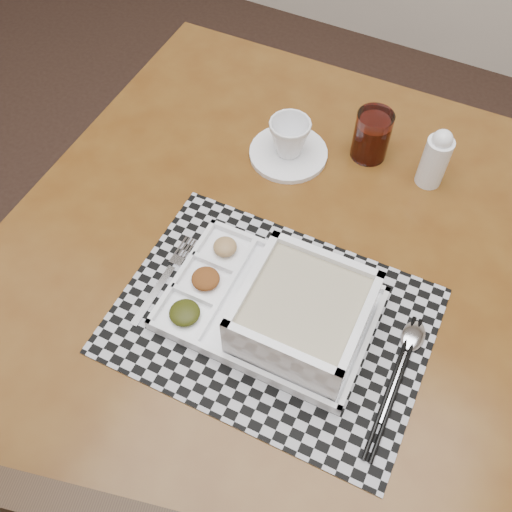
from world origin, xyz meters
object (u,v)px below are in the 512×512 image
at_px(serving_tray, 292,314).
at_px(juice_glass, 371,137).
at_px(cup, 289,137).
at_px(dining_table, 296,286).
at_px(creamer_bottle, 436,158).

height_order(serving_tray, juice_glass, serving_tray).
bearing_deg(cup, dining_table, -83.11).
height_order(cup, creamer_bottle, creamer_bottle).
distance_m(juice_glass, creamer_bottle, 0.12).
bearing_deg(dining_table, serving_tray, -71.93).
relative_size(dining_table, creamer_bottle, 8.44).
height_order(serving_tray, creamer_bottle, creamer_bottle).
distance_m(serving_tray, cup, 0.37).
xyz_separation_m(serving_tray, creamer_bottle, (0.10, 0.39, 0.02)).
relative_size(dining_table, juice_glass, 10.51).
bearing_deg(creamer_bottle, dining_table, -116.82).
bearing_deg(cup, creamer_bottle, -9.70).
xyz_separation_m(cup, creamer_bottle, (0.26, 0.06, 0.01)).
xyz_separation_m(cup, juice_glass, (0.14, 0.07, -0.00)).
bearing_deg(serving_tray, juice_glass, 93.17).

